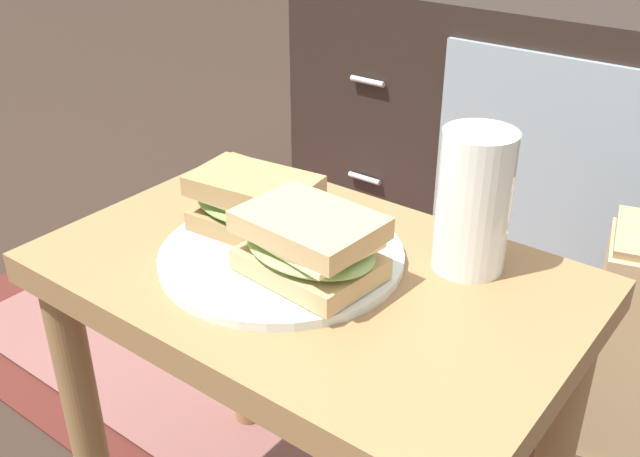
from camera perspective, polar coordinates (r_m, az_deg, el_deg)
The scene contains 7 objects.
side_table at distance 0.82m, azimuth -0.76°, elevation -8.42°, with size 0.56×0.36×0.46m.
tv_cabinet at distance 1.66m, azimuth 15.73°, elevation 7.35°, with size 0.96×0.46×0.58m.
area_rug at distance 1.43m, azimuth -6.16°, elevation -8.37°, with size 1.14×0.76×0.01m.
plate at distance 0.78m, azimuth -3.00°, elevation -2.10°, with size 0.26×0.26×0.01m, color silver.
sandwich_front at distance 0.80m, azimuth -5.10°, elevation 1.89°, with size 0.15×0.10×0.07m.
sandwich_back at distance 0.72m, azimuth -0.80°, elevation -1.26°, with size 0.15×0.12×0.07m.
beer_glass at distance 0.75m, azimuth 11.84°, elevation 1.84°, with size 0.07×0.07×0.15m.
Camera 1 is at (0.41, -0.51, 0.86)m, focal length 41.16 mm.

